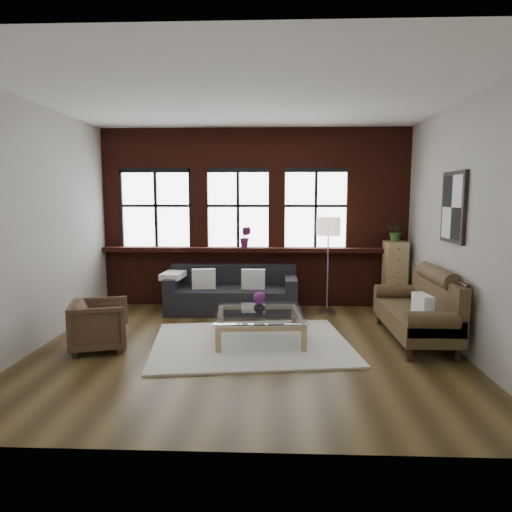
{
  "coord_description": "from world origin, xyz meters",
  "views": [
    {
      "loc": [
        0.36,
        -5.83,
        1.99
      ],
      "look_at": [
        0.1,
        0.6,
        1.15
      ],
      "focal_mm": 32.0,
      "sensor_mm": 36.0,
      "label": 1
    }
  ],
  "objects_px": {
    "armchair": "(100,325)",
    "drawer_chest": "(395,276)",
    "vintage_settee": "(415,305)",
    "dark_sofa": "(232,289)",
    "vase": "(259,307)",
    "floor_lamp": "(328,261)",
    "coffee_table": "(259,327)"
  },
  "relations": [
    {
      "from": "armchair",
      "to": "drawer_chest",
      "type": "bearing_deg",
      "value": -78.81
    },
    {
      "from": "vintage_settee",
      "to": "drawer_chest",
      "type": "distance_m",
      "value": 1.76
    },
    {
      "from": "dark_sofa",
      "to": "drawer_chest",
      "type": "distance_m",
      "value": 2.86
    },
    {
      "from": "vase",
      "to": "drawer_chest",
      "type": "relative_size",
      "value": 0.14
    },
    {
      "from": "vintage_settee",
      "to": "dark_sofa",
      "type": "bearing_deg",
      "value": 150.49
    },
    {
      "from": "dark_sofa",
      "to": "floor_lamp",
      "type": "distance_m",
      "value": 1.71
    },
    {
      "from": "coffee_table",
      "to": "vase",
      "type": "relative_size",
      "value": 7.23
    },
    {
      "from": "vase",
      "to": "floor_lamp",
      "type": "relative_size",
      "value": 0.09
    },
    {
      "from": "dark_sofa",
      "to": "vase",
      "type": "relative_size",
      "value": 13.27
    },
    {
      "from": "dark_sofa",
      "to": "coffee_table",
      "type": "distance_m",
      "value": 1.67
    },
    {
      "from": "floor_lamp",
      "to": "drawer_chest",
      "type": "bearing_deg",
      "value": 13.13
    },
    {
      "from": "vase",
      "to": "armchair",
      "type": "bearing_deg",
      "value": -167.33
    },
    {
      "from": "floor_lamp",
      "to": "vintage_settee",
      "type": "bearing_deg",
      "value": -54.82
    },
    {
      "from": "coffee_table",
      "to": "dark_sofa",
      "type": "bearing_deg",
      "value": 108.5
    },
    {
      "from": "dark_sofa",
      "to": "vintage_settee",
      "type": "bearing_deg",
      "value": -29.51
    },
    {
      "from": "dark_sofa",
      "to": "armchair",
      "type": "height_order",
      "value": "dark_sofa"
    },
    {
      "from": "vintage_settee",
      "to": "vase",
      "type": "bearing_deg",
      "value": -178.42
    },
    {
      "from": "armchair",
      "to": "vase",
      "type": "height_order",
      "value": "armchair"
    },
    {
      "from": "coffee_table",
      "to": "vase",
      "type": "distance_m",
      "value": 0.29
    },
    {
      "from": "armchair",
      "to": "drawer_chest",
      "type": "distance_m",
      "value": 4.95
    },
    {
      "from": "drawer_chest",
      "to": "vintage_settee",
      "type": "bearing_deg",
      "value": -95.67
    },
    {
      "from": "dark_sofa",
      "to": "coffee_table",
      "type": "xyz_separation_m",
      "value": [
        0.52,
        -1.57,
        -0.21
      ]
    },
    {
      "from": "drawer_chest",
      "to": "dark_sofa",
      "type": "bearing_deg",
      "value": -175.24
    },
    {
      "from": "dark_sofa",
      "to": "vase",
      "type": "bearing_deg",
      "value": -71.5
    },
    {
      "from": "drawer_chest",
      "to": "vase",
      "type": "bearing_deg",
      "value": -142.06
    },
    {
      "from": "vintage_settee",
      "to": "floor_lamp",
      "type": "bearing_deg",
      "value": 125.18
    },
    {
      "from": "dark_sofa",
      "to": "coffee_table",
      "type": "height_order",
      "value": "dark_sofa"
    },
    {
      "from": "floor_lamp",
      "to": "dark_sofa",
      "type": "bearing_deg",
      "value": 178.43
    },
    {
      "from": "vintage_settee",
      "to": "drawer_chest",
      "type": "height_order",
      "value": "drawer_chest"
    },
    {
      "from": "dark_sofa",
      "to": "armchair",
      "type": "xyz_separation_m",
      "value": [
        -1.55,
        -2.03,
        -0.08
      ]
    },
    {
      "from": "dark_sofa",
      "to": "coffee_table",
      "type": "relative_size",
      "value": 1.84
    },
    {
      "from": "vase",
      "to": "drawer_chest",
      "type": "distance_m",
      "value": 2.94
    }
  ]
}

